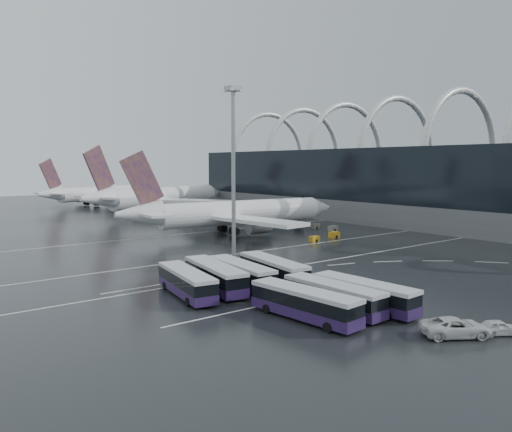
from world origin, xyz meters
TOP-DOWN VIEW (x-y plane):
  - ground at (0.00, 0.00)m, footprint 420.00×420.00m
  - terminal at (61.56, 19.84)m, footprint 42.00×160.00m
  - lane_marking_near at (0.00, -2.00)m, footprint 120.00×0.25m
  - lane_marking_mid at (0.00, 12.00)m, footprint 120.00×0.25m
  - lane_marking_far at (0.00, 40.00)m, footprint 120.00×0.25m
  - bus_bay_line_south at (-24.00, -16.00)m, footprint 28.00×0.25m
  - bus_bay_line_north at (-24.00, 0.00)m, footprint 28.00×0.25m
  - airliner_main at (4.96, 33.31)m, footprint 55.12×48.07m
  - airliner_gate_b at (12.14, 84.07)m, footprint 59.03×52.45m
  - airliner_gate_c at (7.37, 129.02)m, footprint 48.06×43.86m
  - bus_row_near_a at (-30.07, -7.24)m, footprint 4.96×13.22m
  - bus_row_near_b at (-25.75, -6.85)m, footprint 5.26×13.86m
  - bus_row_near_c at (-22.23, -7.59)m, footprint 4.26×13.26m
  - bus_row_near_d at (-17.56, -8.54)m, footprint 4.82×13.64m
  - bus_row_far_a at (-25.07, -22.64)m, footprint 4.11×13.17m
  - bus_row_far_b at (-20.58, -22.36)m, footprint 3.31×12.68m
  - bus_row_far_c at (-17.32, -23.91)m, footprint 3.58×12.85m
  - van_curve_a at (-17.49, -34.90)m, footprint 7.00×5.98m
  - van_curve_b at (-13.86, -37.11)m, footprint 4.43×3.75m
  - floodlight_mast at (-9.80, 11.64)m, footprint 2.22×2.22m
  - gse_cart_belly_a at (19.29, 15.19)m, footprint 2.33×1.38m
  - gse_cart_belly_b at (26.87, 28.80)m, footprint 2.21×1.30m
  - gse_cart_belly_c at (11.95, 13.78)m, footprint 2.11×1.25m
  - gse_cart_belly_d at (26.99, 22.88)m, footprint 2.23×1.32m
  - gse_cart_belly_e at (14.76, 36.21)m, footprint 2.39×1.41m

SIDE VIEW (x-z plane):
  - ground at x=0.00m, z-range 0.00..0.00m
  - lane_marking_near at x=0.00m, z-range 0.00..0.01m
  - lane_marking_mid at x=0.00m, z-range 0.00..0.01m
  - lane_marking_far at x=0.00m, z-range 0.00..0.01m
  - bus_bay_line_south at x=-24.00m, z-range 0.00..0.01m
  - bus_bay_line_north at x=-24.00m, z-range 0.00..0.01m
  - gse_cart_belly_c at x=11.95m, z-range 0.00..1.15m
  - gse_cart_belly_b at x=26.87m, z-range 0.00..1.20m
  - gse_cart_belly_d at x=26.99m, z-range 0.00..1.22m
  - gse_cart_belly_a at x=19.29m, z-range 0.00..1.27m
  - gse_cart_belly_e at x=14.76m, z-range 0.00..1.30m
  - van_curve_b at x=-13.86m, z-range 0.00..1.43m
  - van_curve_a at x=-17.49m, z-range 0.00..1.78m
  - bus_row_far_b at x=-20.58m, z-range 0.15..3.26m
  - bus_row_far_c at x=-17.32m, z-range 0.16..3.28m
  - bus_row_near_a at x=-30.07m, z-range 0.16..3.34m
  - bus_row_far_a at x=-25.07m, z-range 0.16..3.35m
  - bus_row_near_c at x=-22.23m, z-range 0.16..3.37m
  - bus_row_near_d at x=-17.56m, z-range 0.16..3.45m
  - bus_row_near_b at x=-25.75m, z-range 0.17..3.50m
  - airliner_gate_c at x=7.37m, z-range -4.45..13.35m
  - airliner_main at x=4.96m, z-range -4.66..14.00m
  - airliner_gate_b at x=12.14m, z-range -5.25..15.78m
  - terminal at x=61.56m, z-range -6.58..28.32m
  - floodlight_mast at x=-9.80m, z-range 3.74..32.76m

